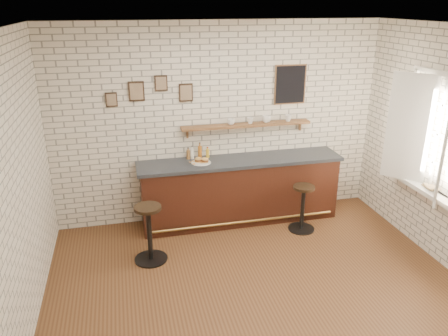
{
  "coord_description": "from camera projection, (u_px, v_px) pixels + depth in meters",
  "views": [
    {
      "loc": [
        -1.43,
        -4.24,
        3.23
      ],
      "look_at": [
        -0.19,
        0.9,
        1.21
      ],
      "focal_mm": 35.0,
      "sensor_mm": 36.0,
      "label": 1
    }
  ],
  "objects": [
    {
      "name": "bitters_bottle_amber",
      "position": [
        200.0,
        152.0,
        6.58
      ],
      "size": [
        0.06,
        0.06,
        0.25
      ],
      "color": "#A55C1A",
      "rests_on": "bar_counter"
    },
    {
      "name": "bitters_bottle_white",
      "position": [
        192.0,
        154.0,
        6.56
      ],
      "size": [
        0.05,
        0.05,
        0.2
      ],
      "color": "white",
      "rests_on": "bar_counter"
    },
    {
      "name": "shelf_cup_a",
      "position": [
        231.0,
        122.0,
        6.53
      ],
      "size": [
        0.15,
        0.15,
        0.09
      ],
      "primitive_type": "imported",
      "rotation": [
        0.0,
        0.0,
        0.5
      ],
      "color": "white",
      "rests_on": "wall_shelf"
    },
    {
      "name": "shelf_cup_b",
      "position": [
        250.0,
        121.0,
        6.59
      ],
      "size": [
        0.14,
        0.14,
        0.09
      ],
      "primitive_type": "imported",
      "rotation": [
        0.0,
        0.0,
        1.04
      ],
      "color": "white",
      "rests_on": "wall_shelf"
    },
    {
      "name": "book_upper",
      "position": [
        426.0,
        187.0,
        5.72
      ],
      "size": [
        0.21,
        0.25,
        0.02
      ],
      "primitive_type": "imported",
      "rotation": [
        0.0,
        0.0,
        -0.25
      ],
      "color": "tan",
      "rests_on": "book_lower"
    },
    {
      "name": "condiment_bottle_yellow",
      "position": [
        208.0,
        153.0,
        6.61
      ],
      "size": [
        0.05,
        0.05,
        0.17
      ],
      "color": "gold",
      "rests_on": "bar_counter"
    },
    {
      "name": "casement_window",
      "position": [
        431.0,
        135.0,
        5.52
      ],
      "size": [
        0.4,
        1.3,
        1.56
      ],
      "color": "white",
      "rests_on": "ground"
    },
    {
      "name": "bar_counter",
      "position": [
        240.0,
        190.0,
        6.74
      ],
      "size": [
        3.1,
        0.65,
        1.01
      ],
      "color": "#3D1A10",
      "rests_on": "ground"
    },
    {
      "name": "window_sill",
      "position": [
        424.0,
        189.0,
        5.79
      ],
      "size": [
        0.2,
        1.35,
        0.06
      ],
      "color": "white",
      "rests_on": "ground"
    },
    {
      "name": "bar_stool_right",
      "position": [
        303.0,
        207.0,
        6.48
      ],
      "size": [
        0.41,
        0.41,
        0.71
      ],
      "color": "black",
      "rests_on": "ground"
    },
    {
      "name": "book_lower",
      "position": [
        426.0,
        188.0,
        5.73
      ],
      "size": [
        0.17,
        0.22,
        0.02
      ],
      "primitive_type": "imported",
      "rotation": [
        0.0,
        0.0,
        -0.07
      ],
      "color": "tan",
      "rests_on": "window_sill"
    },
    {
      "name": "ground",
      "position": [
        257.0,
        285.0,
        5.32
      ],
      "size": [
        5.0,
        5.0,
        0.0
      ],
      "primitive_type": "plane",
      "color": "brown",
      "rests_on": "ground"
    },
    {
      "name": "sandwich_plate",
      "position": [
        201.0,
        162.0,
        6.41
      ],
      "size": [
        0.28,
        0.28,
        0.01
      ],
      "primitive_type": "cylinder",
      "color": "white",
      "rests_on": "bar_counter"
    },
    {
      "name": "back_wall_decor",
      "position": [
        235.0,
        87.0,
        6.44
      ],
      "size": [
        2.96,
        0.02,
        0.56
      ],
      "color": "black",
      "rests_on": "ground"
    },
    {
      "name": "shelf_cup_c",
      "position": [
        266.0,
        119.0,
        6.65
      ],
      "size": [
        0.16,
        0.16,
        0.11
      ],
      "primitive_type": "imported",
      "rotation": [
        0.0,
        0.0,
        1.76
      ],
      "color": "white",
      "rests_on": "wall_shelf"
    },
    {
      "name": "bitters_bottle_brown",
      "position": [
        188.0,
        154.0,
        6.55
      ],
      "size": [
        0.06,
        0.06,
        0.18
      ],
      "color": "brown",
      "rests_on": "bar_counter"
    },
    {
      "name": "wall_shelf",
      "position": [
        247.0,
        125.0,
        6.61
      ],
      "size": [
        2.0,
        0.18,
        0.18
      ],
      "color": "brown",
      "rests_on": "ground"
    },
    {
      "name": "bar_stool_left",
      "position": [
        149.0,
        232.0,
        5.69
      ],
      "size": [
        0.46,
        0.46,
        0.79
      ],
      "color": "black",
      "rests_on": "ground"
    },
    {
      "name": "ciabatta_sandwich",
      "position": [
        202.0,
        160.0,
        6.4
      ],
      "size": [
        0.22,
        0.16,
        0.07
      ],
      "color": "#DAAA59",
      "rests_on": "sandwich_plate"
    },
    {
      "name": "shelf_cup_d",
      "position": [
        288.0,
        118.0,
        6.72
      ],
      "size": [
        0.13,
        0.13,
        0.1
      ],
      "primitive_type": "imported",
      "rotation": [
        0.0,
        0.0,
        0.37
      ],
      "color": "white",
      "rests_on": "wall_shelf"
    },
    {
      "name": "potato_chips",
      "position": [
        199.0,
        162.0,
        6.4
      ],
      "size": [
        0.27,
        0.18,
        0.0
      ],
      "color": "#EFAD54",
      "rests_on": "sandwich_plate"
    }
  ]
}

